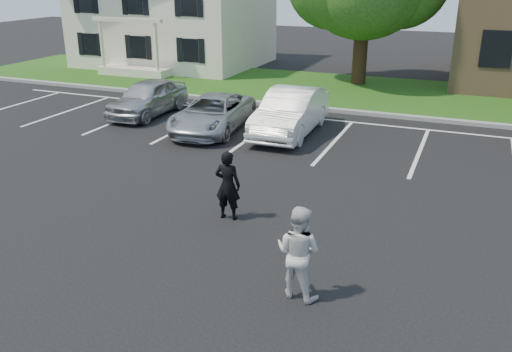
{
  "coord_description": "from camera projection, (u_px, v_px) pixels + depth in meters",
  "views": [
    {
      "loc": [
        4.17,
        -9.2,
        5.48
      ],
      "look_at": [
        0.0,
        1.0,
        1.25
      ],
      "focal_mm": 38.0,
      "sensor_mm": 36.0,
      "label": 1
    }
  ],
  "objects": [
    {
      "name": "curb",
      "position": [
        359.0,
        113.0,
        21.73
      ],
      "size": [
        40.0,
        0.3,
        0.15
      ],
      "primitive_type": "cube",
      "color": "gray",
      "rests_on": "ground"
    },
    {
      "name": "man_black_suit",
      "position": [
        228.0,
        185.0,
        12.43
      ],
      "size": [
        0.63,
        0.44,
        1.66
      ],
      "primitive_type": "imported",
      "rotation": [
        0.0,
        0.0,
        3.21
      ],
      "color": "black",
      "rests_on": "ground"
    },
    {
      "name": "grass_strip",
      "position": [
        378.0,
        93.0,
        25.2
      ],
      "size": [
        44.0,
        8.0,
        0.08
      ],
      "primitive_type": "cube",
      "color": "#1B4411",
      "rests_on": "ground"
    },
    {
      "name": "car_silver_west",
      "position": [
        148.0,
        97.0,
        21.45
      ],
      "size": [
        1.69,
        4.14,
        1.41
      ],
      "primitive_type": "imported",
      "rotation": [
        0.0,
        0.0,
        -0.01
      ],
      "color": "#B1B1B6",
      "rests_on": "ground"
    },
    {
      "name": "stall_lines",
      "position": [
        381.0,
        139.0,
        18.63
      ],
      "size": [
        34.0,
        5.36,
        0.01
      ],
      "color": "white",
      "rests_on": "ground"
    },
    {
      "name": "car_white_sedan",
      "position": [
        290.0,
        112.0,
        18.96
      ],
      "size": [
        1.76,
        4.75,
        1.55
      ],
      "primitive_type": "imported",
      "rotation": [
        0.0,
        0.0,
        0.02
      ],
      "color": "white",
      "rests_on": "ground"
    },
    {
      "name": "man_white_shirt",
      "position": [
        298.0,
        252.0,
        9.43
      ],
      "size": [
        0.94,
        0.79,
        1.73
      ],
      "primitive_type": "imported",
      "rotation": [
        0.0,
        0.0,
        2.97
      ],
      "color": "silver",
      "rests_on": "ground"
    },
    {
      "name": "car_silver_minivan",
      "position": [
        213.0,
        114.0,
        19.38
      ],
      "size": [
        2.46,
        4.68,
        1.26
      ],
      "primitive_type": "imported",
      "rotation": [
        0.0,
        0.0,
        0.09
      ],
      "color": "#A8ABB1",
      "rests_on": "ground"
    },
    {
      "name": "ground_plane",
      "position": [
        238.0,
        247.0,
        11.39
      ],
      "size": [
        90.0,
        90.0,
        0.0
      ],
      "primitive_type": "plane",
      "color": "black",
      "rests_on": "ground"
    }
  ]
}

